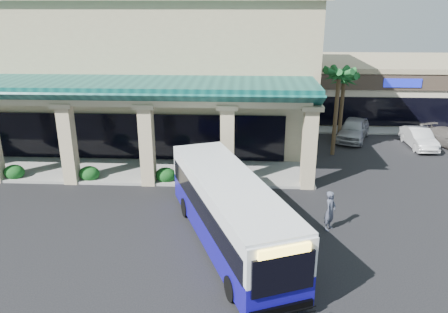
# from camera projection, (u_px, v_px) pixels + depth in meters

# --- Properties ---
(ground) EXTENTS (110.00, 110.00, 0.00)m
(ground) POSITION_uv_depth(u_px,v_px,m) (190.00, 229.00, 20.14)
(ground) COLOR black
(main_building) EXTENTS (30.80, 14.80, 11.35)m
(main_building) POSITION_uv_depth(u_px,v_px,m) (111.00, 60.00, 33.70)
(main_building) COLOR tan
(main_building) RESTS_ON ground
(arcade) EXTENTS (30.00, 6.20, 5.70)m
(arcade) POSITION_uv_depth(u_px,v_px,m) (69.00, 128.00, 25.98)
(arcade) COLOR #0B4441
(arcade) RESTS_ON ground
(strip_mall) EXTENTS (22.50, 12.50, 4.90)m
(strip_mall) POSITION_uv_depth(u_px,v_px,m) (411.00, 86.00, 41.05)
(strip_mall) COLOR beige
(strip_mall) RESTS_ON ground
(palm_0) EXTENTS (2.40, 2.40, 6.60)m
(palm_0) POSITION_uv_depth(u_px,v_px,m) (336.00, 107.00, 28.98)
(palm_0) COLOR #155020
(palm_0) RESTS_ON ground
(palm_1) EXTENTS (2.40, 2.40, 5.80)m
(palm_1) POSITION_uv_depth(u_px,v_px,m) (342.00, 104.00, 31.89)
(palm_1) COLOR #155020
(palm_1) RESTS_ON ground
(broadleaf_tree) EXTENTS (2.60, 2.60, 4.81)m
(broadleaf_tree) POSITION_uv_depth(u_px,v_px,m) (305.00, 96.00, 36.86)
(broadleaf_tree) COLOR #0F4313
(broadleaf_tree) RESTS_ON ground
(transit_bus) EXTENTS (6.31, 11.03, 3.03)m
(transit_bus) POSITION_uv_depth(u_px,v_px,m) (229.00, 213.00, 18.39)
(transit_bus) COLOR #130D9E
(transit_bus) RESTS_ON ground
(pedestrian) EXTENTS (0.76, 0.82, 1.88)m
(pedestrian) POSITION_uv_depth(u_px,v_px,m) (330.00, 211.00, 19.86)
(pedestrian) COLOR #464B5D
(pedestrian) RESTS_ON ground
(car_silver) EXTENTS (3.61, 5.20, 1.64)m
(car_silver) POSITION_uv_depth(u_px,v_px,m) (353.00, 129.00, 33.07)
(car_silver) COLOR #ADAEB5
(car_silver) RESTS_ON ground
(car_white) EXTENTS (1.52, 4.22, 1.38)m
(car_white) POSITION_uv_depth(u_px,v_px,m) (419.00, 138.00, 31.35)
(car_white) COLOR white
(car_white) RESTS_ON ground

